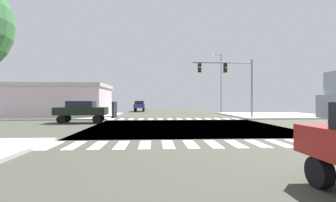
# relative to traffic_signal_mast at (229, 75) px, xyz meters

# --- Properties ---
(ground) EXTENTS (90.00, 90.00, 0.05)m
(ground) POSITION_rel_traffic_signal_mast_xyz_m (-5.57, -7.57, -4.73)
(ground) COLOR #424339
(sidewalk_corner_ne) EXTENTS (12.00, 12.00, 0.14)m
(sidewalk_corner_ne) POSITION_rel_traffic_signal_mast_xyz_m (7.43, 4.43, -4.64)
(sidewalk_corner_ne) COLOR #B2ADA3
(sidewalk_corner_ne) RESTS_ON ground
(sidewalk_corner_nw) EXTENTS (12.00, 12.00, 0.14)m
(sidewalk_corner_nw) POSITION_rel_traffic_signal_mast_xyz_m (-18.57, 4.43, -4.64)
(sidewalk_corner_nw) COLOR #AFA9A7
(sidewalk_corner_nw) RESTS_ON ground
(crosswalk_near) EXTENTS (13.50, 2.00, 0.01)m
(crosswalk_near) POSITION_rel_traffic_signal_mast_xyz_m (-5.82, -14.87, -4.70)
(crosswalk_near) COLOR white
(crosswalk_near) RESTS_ON ground
(crosswalk_far) EXTENTS (13.50, 2.00, 0.01)m
(crosswalk_far) POSITION_rel_traffic_signal_mast_xyz_m (-5.82, -0.27, -4.70)
(crosswalk_far) COLOR white
(crosswalk_far) RESTS_ON ground
(traffic_signal_mast) EXTENTS (6.55, 0.55, 6.37)m
(traffic_signal_mast) POSITION_rel_traffic_signal_mast_xyz_m (0.00, 0.00, 0.00)
(traffic_signal_mast) COLOR gray
(traffic_signal_mast) RESTS_ON ground
(street_lamp) EXTENTS (1.78, 0.32, 9.28)m
(street_lamp) POSITION_rel_traffic_signal_mast_xyz_m (2.47, 12.54, 0.75)
(street_lamp) COLOR gray
(street_lamp) RESTS_ON ground
(bank_building) EXTENTS (17.35, 8.08, 3.91)m
(bank_building) POSITION_rel_traffic_signal_mast_xyz_m (-21.72, 5.13, -2.74)
(bank_building) COLOR beige
(bank_building) RESTS_ON ground
(sedan_nearside_1) EXTENTS (1.80, 4.30, 1.88)m
(sedan_nearside_1) POSITION_rel_traffic_signal_mast_xyz_m (-10.57, 17.60, -3.59)
(sedan_nearside_1) COLOR black
(sedan_nearside_1) RESTS_ON ground
(sedan_crossing_3) EXTENTS (4.30, 1.80, 1.88)m
(sedan_crossing_3) POSITION_rel_traffic_signal_mast_xyz_m (-14.24, -4.07, -3.59)
(sedan_crossing_3) COLOR black
(sedan_crossing_3) RESTS_ON ground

